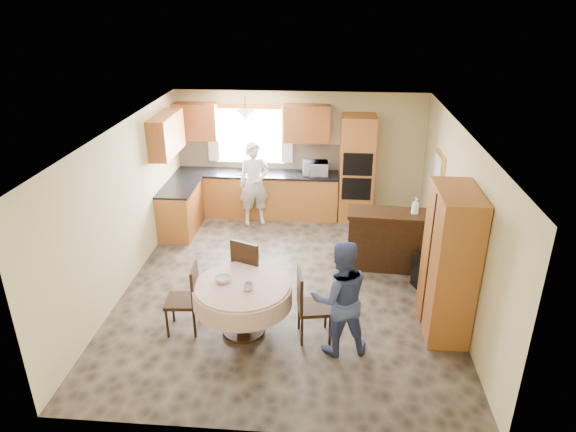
% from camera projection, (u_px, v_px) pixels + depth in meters
% --- Properties ---
extents(floor, '(5.00, 6.00, 0.01)m').
position_uv_depth(floor, '(287.00, 284.00, 8.18)').
color(floor, brown).
rests_on(floor, ground).
extents(ceiling, '(5.00, 6.00, 0.01)m').
position_uv_depth(ceiling, '(287.00, 130.00, 7.17)').
color(ceiling, white).
rests_on(ceiling, wall_back).
extents(wall_back, '(5.00, 0.02, 2.50)m').
position_uv_depth(wall_back, '(300.00, 153.00, 10.41)').
color(wall_back, '#CBB982').
rests_on(wall_back, floor).
extents(wall_front, '(5.00, 0.02, 2.50)m').
position_uv_depth(wall_front, '(261.00, 335.00, 4.94)').
color(wall_front, '#CBB982').
rests_on(wall_front, floor).
extents(wall_left, '(0.02, 6.00, 2.50)m').
position_uv_depth(wall_left, '(125.00, 207.00, 7.86)').
color(wall_left, '#CBB982').
rests_on(wall_left, floor).
extents(wall_right, '(0.02, 6.00, 2.50)m').
position_uv_depth(wall_right, '(458.00, 218.00, 7.49)').
color(wall_right, '#CBB982').
rests_on(wall_right, floor).
extents(window, '(1.40, 0.03, 1.10)m').
position_uv_depth(window, '(250.00, 136.00, 10.32)').
color(window, white).
rests_on(window, wall_back).
extents(curtain_left, '(0.22, 0.02, 1.15)m').
position_uv_depth(curtain_left, '(213.00, 133.00, 10.31)').
color(curtain_left, white).
rests_on(curtain_left, wall_back).
extents(curtain_right, '(0.22, 0.02, 1.15)m').
position_uv_depth(curtain_right, '(287.00, 135.00, 10.20)').
color(curtain_right, white).
rests_on(curtain_right, wall_back).
extents(base_cab_back, '(3.30, 0.60, 0.88)m').
position_uv_depth(base_cab_back, '(257.00, 195.00, 10.53)').
color(base_cab_back, orange).
rests_on(base_cab_back, floor).
extents(counter_back, '(3.30, 0.64, 0.04)m').
position_uv_depth(counter_back, '(256.00, 173.00, 10.34)').
color(counter_back, black).
rests_on(counter_back, base_cab_back).
extents(base_cab_left, '(0.60, 1.20, 0.88)m').
position_uv_depth(base_cab_left, '(181.00, 210.00, 9.81)').
color(base_cab_left, orange).
rests_on(base_cab_left, floor).
extents(counter_left, '(0.64, 1.20, 0.04)m').
position_uv_depth(counter_left, '(179.00, 187.00, 9.62)').
color(counter_left, black).
rests_on(counter_left, base_cab_left).
extents(backsplash, '(3.30, 0.02, 0.55)m').
position_uv_depth(backsplash, '(258.00, 156.00, 10.49)').
color(backsplash, tan).
rests_on(backsplash, wall_back).
extents(wall_cab_left, '(0.85, 0.33, 0.72)m').
position_uv_depth(wall_cab_left, '(196.00, 121.00, 10.14)').
color(wall_cab_left, '#B5642D').
rests_on(wall_cab_left, wall_back).
extents(wall_cab_right, '(0.90, 0.33, 0.72)m').
position_uv_depth(wall_cab_right, '(307.00, 123.00, 9.98)').
color(wall_cab_right, '#B5642D').
rests_on(wall_cab_right, wall_back).
extents(wall_cab_side, '(0.33, 1.20, 0.72)m').
position_uv_depth(wall_cab_side, '(166.00, 134.00, 9.22)').
color(wall_cab_side, '#B5642D').
rests_on(wall_cab_side, wall_left).
extents(oven_tower, '(0.66, 0.62, 2.12)m').
position_uv_depth(oven_tower, '(357.00, 169.00, 10.11)').
color(oven_tower, orange).
rests_on(oven_tower, floor).
extents(oven_upper, '(0.56, 0.01, 0.45)m').
position_uv_depth(oven_upper, '(358.00, 164.00, 9.75)').
color(oven_upper, black).
rests_on(oven_upper, oven_tower).
extents(oven_lower, '(0.56, 0.01, 0.45)m').
position_uv_depth(oven_lower, '(356.00, 189.00, 9.95)').
color(oven_lower, black).
rests_on(oven_lower, oven_tower).
extents(pendant, '(0.36, 0.36, 0.18)m').
position_uv_depth(pendant, '(245.00, 116.00, 9.67)').
color(pendant, beige).
rests_on(pendant, ceiling).
extents(sideboard, '(1.35, 0.62, 0.94)m').
position_uv_depth(sideboard, '(386.00, 241.00, 8.51)').
color(sideboard, '#331E0E').
rests_on(sideboard, floor).
extents(space_heater, '(0.47, 0.40, 0.54)m').
position_uv_depth(space_heater, '(427.00, 271.00, 8.02)').
color(space_heater, black).
rests_on(space_heater, floor).
extents(cupboard, '(0.53, 1.06, 2.03)m').
position_uv_depth(cupboard, '(449.00, 263.00, 6.74)').
color(cupboard, orange).
rests_on(cupboard, floor).
extents(dining_table, '(1.32, 1.32, 0.75)m').
position_uv_depth(dining_table, '(243.00, 295.00, 6.81)').
color(dining_table, '#331E0E').
rests_on(dining_table, floor).
extents(chair_left, '(0.46, 0.46, 0.98)m').
position_uv_depth(chair_left, '(187.00, 295.00, 6.88)').
color(chair_left, '#331E0E').
rests_on(chair_left, floor).
extents(chair_back, '(0.61, 0.61, 1.08)m').
position_uv_depth(chair_back, '(249.00, 269.00, 7.43)').
color(chair_back, '#331E0E').
rests_on(chair_back, floor).
extents(chair_right, '(0.50, 0.50, 0.99)m').
position_uv_depth(chair_right, '(308.00, 302.00, 6.72)').
color(chair_right, '#331E0E').
rests_on(chair_right, floor).
extents(framed_picture, '(0.06, 0.63, 0.52)m').
position_uv_depth(framed_picture, '(439.00, 168.00, 8.67)').
color(framed_picture, gold).
rests_on(framed_picture, wall_right).
extents(microwave, '(0.52, 0.37, 0.27)m').
position_uv_depth(microwave, '(315.00, 168.00, 10.14)').
color(microwave, silver).
rests_on(microwave, counter_back).
extents(person_sink, '(0.70, 0.56, 1.66)m').
position_uv_depth(person_sink, '(254.00, 184.00, 10.00)').
color(person_sink, silver).
rests_on(person_sink, floor).
extents(person_dining, '(0.87, 0.74, 1.56)m').
position_uv_depth(person_dining, '(340.00, 298.00, 6.39)').
color(person_dining, '#39477D').
rests_on(person_dining, floor).
extents(bowl_sideboard, '(0.24, 0.24, 0.05)m').
position_uv_depth(bowl_sideboard, '(370.00, 214.00, 8.33)').
color(bowl_sideboard, '#B2B2B2').
rests_on(bowl_sideboard, sideboard).
extents(bottle_sideboard, '(0.16, 0.16, 0.32)m').
position_uv_depth(bottle_sideboard, '(415.00, 207.00, 8.22)').
color(bottle_sideboard, silver).
rests_on(bottle_sideboard, sideboard).
extents(cup_table, '(0.16, 0.16, 0.10)m').
position_uv_depth(cup_table, '(249.00, 287.00, 6.59)').
color(cup_table, '#B2B2B2').
rests_on(cup_table, dining_table).
extents(bowl_table, '(0.28, 0.28, 0.07)m').
position_uv_depth(bowl_table, '(223.00, 279.00, 6.80)').
color(bowl_table, '#B2B2B2').
rests_on(bowl_table, dining_table).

